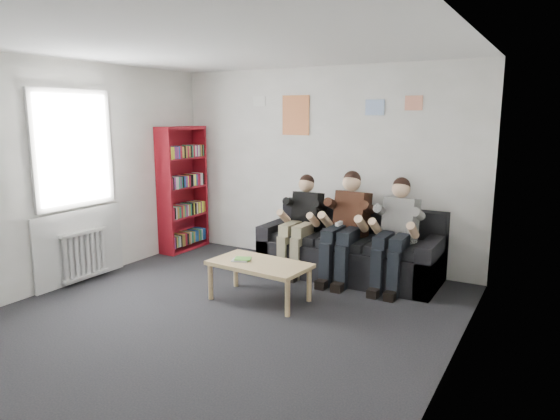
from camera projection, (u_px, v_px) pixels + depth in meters
name	position (u px, v px, depth m)	size (l,w,h in m)	color
room_shell	(211.00, 189.00, 4.80)	(5.00, 5.00, 5.00)	black
sofa	(351.00, 252.00, 6.45)	(2.27, 0.93, 0.88)	black
bookshelf	(183.00, 189.00, 7.60)	(0.28, 0.85, 1.89)	maroon
coffee_table	(259.00, 267.00, 5.55)	(1.10, 0.61, 0.44)	tan
game_cases	(242.00, 259.00, 5.61)	(0.20, 0.16, 0.03)	silver
person_left	(300.00, 224.00, 6.52)	(0.38, 0.80, 1.29)	black
person_middle	(345.00, 227.00, 6.20)	(0.42, 0.89, 1.37)	#4A2618
person_right	(395.00, 234.00, 5.90)	(0.39, 0.85, 1.33)	silver
radiator	(85.00, 254.00, 6.21)	(0.10, 0.64, 0.60)	white
window	(77.00, 200.00, 6.12)	(0.05, 1.30, 2.36)	white
poster_large	(296.00, 115.00, 6.99)	(0.42, 0.01, 0.55)	gold
poster_blue	(375.00, 107.00, 6.41)	(0.25, 0.01, 0.20)	#4687EE
poster_pink	(414.00, 103.00, 6.15)	(0.22, 0.01, 0.18)	#DF4592
poster_sign	(259.00, 101.00, 7.24)	(0.20, 0.01, 0.14)	white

